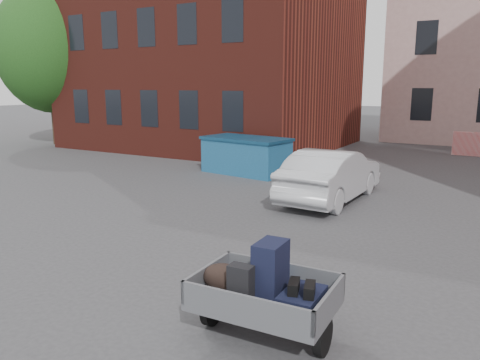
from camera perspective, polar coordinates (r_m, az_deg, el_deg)
The scene contains 6 objects.
ground at distance 8.51m, azimuth 0.45°, elevation -8.88°, with size 120.00×120.00×0.00m, color #38383A.
far_building at distance 37.56m, azimuth -9.86°, elevation 12.97°, with size 6.00×6.00×8.00m, color maroon.
tree at distance 25.61m, azimuth -22.15°, elevation 15.67°, with size 5.28×5.28×8.30m.
trailer at distance 5.62m, azimuth 2.91°, elevation -13.34°, with size 1.64×1.83×1.20m.
dumpster at distance 15.88m, azimuth 0.74°, elevation 3.04°, with size 3.12×1.93×1.23m.
silver_car at distance 12.35m, azimuth 11.06°, elevation 0.60°, with size 1.42×4.07×1.34m, color #B7BABF.
Camera 1 is at (3.93, -6.94, 2.97)m, focal length 35.00 mm.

